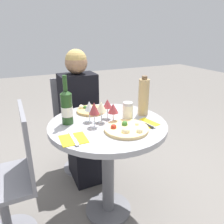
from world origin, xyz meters
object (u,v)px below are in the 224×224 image
(chair_behind_diner, at_px, (78,125))
(wine_bottle, at_px, (67,107))
(seated_diner, at_px, (82,121))
(pizza_large, at_px, (126,129))
(dining_table, at_px, (108,143))
(tall_carafe, at_px, (144,97))
(chair_empty_side, at_px, (10,181))

(chair_behind_diner, xyz_separation_m, wine_bottle, (-0.24, -0.63, 0.44))
(seated_diner, height_order, pizza_large, seated_diner)
(dining_table, bearing_deg, tall_carafe, 5.89)
(chair_empty_side, relative_size, tall_carafe, 3.19)
(dining_table, distance_m, tall_carafe, 0.42)
(chair_empty_side, height_order, pizza_large, chair_empty_side)
(chair_behind_diner, distance_m, pizza_large, 0.96)
(dining_table, height_order, chair_behind_diner, chair_behind_diner)
(pizza_large, height_order, wine_bottle, wine_bottle)
(chair_behind_diner, xyz_separation_m, tall_carafe, (0.31, -0.70, 0.45))
(dining_table, distance_m, chair_empty_side, 0.68)
(pizza_large, relative_size, tall_carafe, 0.97)
(seated_diner, distance_m, pizza_large, 0.79)
(wine_bottle, bearing_deg, tall_carafe, -7.45)
(dining_table, xyz_separation_m, chair_empty_side, (-0.66, 0.07, -0.16))
(chair_behind_diner, bearing_deg, chair_empty_side, 45.60)
(dining_table, height_order, seated_diner, seated_diner)
(seated_diner, bearing_deg, tall_carafe, 119.68)
(dining_table, xyz_separation_m, pizza_large, (0.06, -0.17, 0.17))
(seated_diner, bearing_deg, wine_bottle, 63.35)
(tall_carafe, bearing_deg, wine_bottle, 172.55)
(dining_table, relative_size, chair_behind_diner, 0.87)
(chair_behind_diner, relative_size, pizza_large, 3.28)
(dining_table, height_order, chair_empty_side, chair_empty_side)
(chair_behind_diner, bearing_deg, dining_table, 90.83)
(chair_empty_side, height_order, wine_bottle, wine_bottle)
(chair_empty_side, xyz_separation_m, tall_carafe, (0.97, -0.04, 0.45))
(chair_behind_diner, bearing_deg, tall_carafe, 114.12)
(tall_carafe, bearing_deg, chair_empty_side, 177.82)
(pizza_large, bearing_deg, wine_bottle, 138.61)
(dining_table, bearing_deg, wine_bottle, 157.52)
(wine_bottle, xyz_separation_m, tall_carafe, (0.55, -0.07, 0.02))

